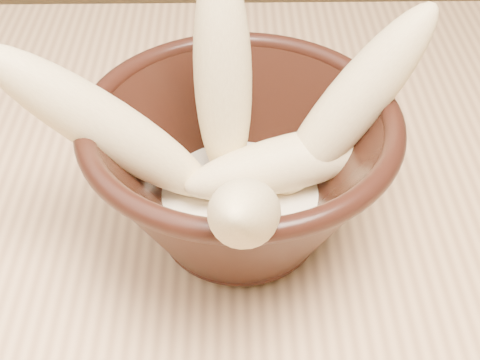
{
  "coord_description": "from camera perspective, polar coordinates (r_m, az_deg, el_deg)",
  "views": [
    {
      "loc": [
        0.19,
        -0.36,
        1.14
      ],
      "look_at": [
        0.2,
        0.01,
        0.81
      ],
      "focal_mm": 50.0,
      "sensor_mm": 36.0,
      "label": 1
    }
  ],
  "objects": [
    {
      "name": "banana_front",
      "position": [
        0.39,
        0.54,
        -2.82
      ],
      "size": [
        0.06,
        0.17,
        0.16
      ],
      "primitive_type": "ellipsoid",
      "rotation": [
        0.8,
        0.0,
        -0.11
      ],
      "color": "tan",
      "rests_on": "bowl"
    },
    {
      "name": "milk_puddle",
      "position": [
        0.51,
        0.0,
        -1.65
      ],
      "size": [
        0.13,
        0.13,
        0.02
      ],
      "primitive_type": "cylinder",
      "color": "beige",
      "rests_on": "bowl"
    },
    {
      "name": "banana_across",
      "position": [
        0.49,
        4.54,
        1.59
      ],
      "size": [
        0.17,
        0.08,
        0.05
      ],
      "primitive_type": "ellipsoid",
      "rotation": [
        1.5,
        0.0,
        1.84
      ],
      "color": "tan",
      "rests_on": "bowl"
    },
    {
      "name": "banana_right",
      "position": [
        0.48,
        9.51,
        6.35
      ],
      "size": [
        0.15,
        0.09,
        0.16
      ],
      "primitive_type": "ellipsoid",
      "rotation": [
        0.67,
        0.0,
        1.92
      ],
      "color": "tan",
      "rests_on": "bowl"
    },
    {
      "name": "bowl",
      "position": [
        0.49,
        -0.0,
        0.92
      ],
      "size": [
        0.22,
        0.22,
        0.12
      ],
      "rotation": [
        0.0,
        0.0,
        -0.12
      ],
      "color": "black",
      "rests_on": "table"
    },
    {
      "name": "banana_upright",
      "position": [
        0.48,
        -1.46,
        8.77
      ],
      "size": [
        0.05,
        0.08,
        0.17
      ],
      "primitive_type": "ellipsoid",
      "rotation": [
        0.21,
        0.0,
        3.24
      ],
      "color": "tan",
      "rests_on": "bowl"
    },
    {
      "name": "banana_left",
      "position": [
        0.46,
        -11.21,
        4.37
      ],
      "size": [
        0.17,
        0.06,
        0.17
      ],
      "primitive_type": "ellipsoid",
      "rotation": [
        0.8,
        0.0,
        -1.47
      ],
      "color": "tan",
      "rests_on": "bowl"
    },
    {
      "name": "table",
      "position": [
        0.62,
        -19.11,
        -10.2
      ],
      "size": [
        1.2,
        0.8,
        0.75
      ],
      "color": "#DCAD79",
      "rests_on": "ground"
    }
  ]
}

